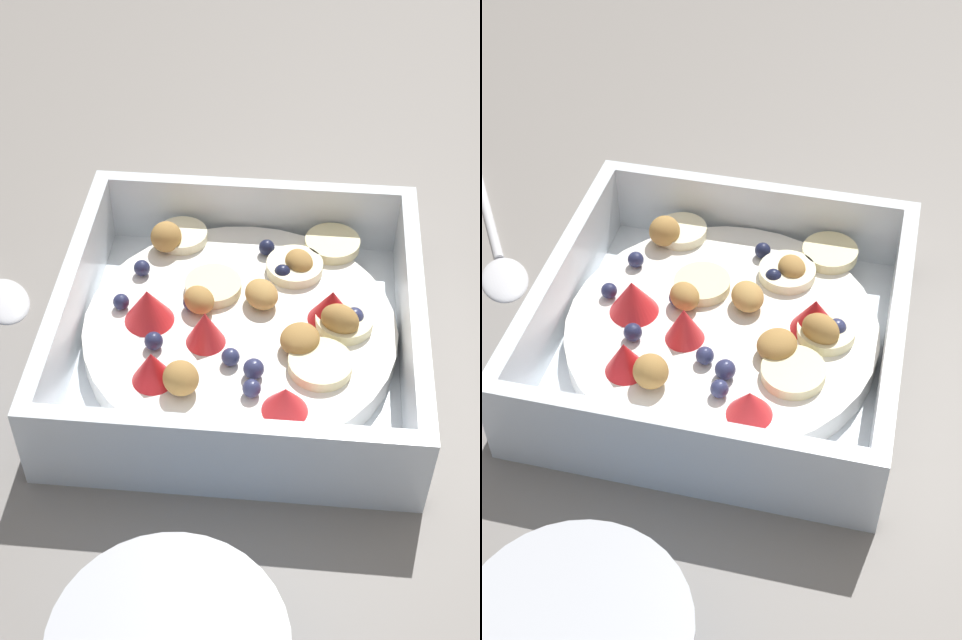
# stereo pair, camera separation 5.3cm
# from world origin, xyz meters

# --- Properties ---
(ground_plane) EXTENTS (2.40, 2.40, 0.00)m
(ground_plane) POSITION_xyz_m (0.00, 0.00, 0.00)
(ground_plane) COLOR gray
(fruit_bowl) EXTENTS (0.22, 0.22, 0.06)m
(fruit_bowl) POSITION_xyz_m (0.01, -0.02, 0.02)
(fruit_bowl) COLOR white
(fruit_bowl) RESTS_ON ground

